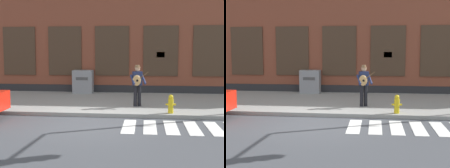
% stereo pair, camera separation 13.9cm
% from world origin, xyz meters
% --- Properties ---
extents(ground_plane, '(160.00, 160.00, 0.00)m').
position_xyz_m(ground_plane, '(0.00, 0.00, 0.00)').
color(ground_plane, '#424449').
extents(sidewalk, '(28.00, 5.96, 0.15)m').
position_xyz_m(sidewalk, '(0.00, 4.25, 0.07)').
color(sidewalk, gray).
rests_on(sidewalk, ground).
extents(building_backdrop, '(28.00, 4.06, 8.13)m').
position_xyz_m(building_backdrop, '(-0.00, 9.22, 4.06)').
color(building_backdrop, brown).
rests_on(building_backdrop, ground).
extents(crosswalk, '(5.20, 1.90, 0.01)m').
position_xyz_m(crosswalk, '(3.75, -0.04, 0.01)').
color(crosswalk, silver).
rests_on(crosswalk, ground).
extents(busker, '(0.78, 0.67, 1.74)m').
position_xyz_m(busker, '(1.54, 2.90, 1.14)').
color(busker, black).
rests_on(busker, sidewalk).
extents(utility_box, '(1.09, 0.68, 1.26)m').
position_xyz_m(utility_box, '(-1.56, 6.78, 0.78)').
color(utility_box, gray).
rests_on(utility_box, sidewalk).
extents(fire_hydrant, '(0.38, 0.20, 0.70)m').
position_xyz_m(fire_hydrant, '(2.83, 1.61, 0.49)').
color(fire_hydrant, gold).
rests_on(fire_hydrant, sidewalk).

